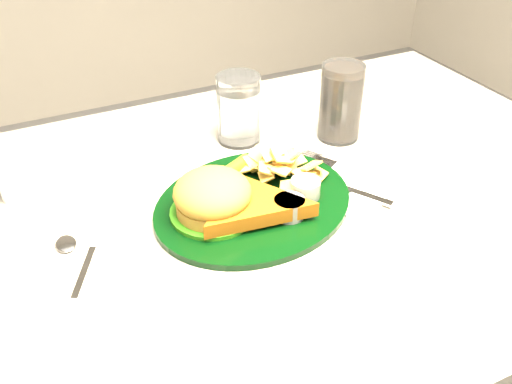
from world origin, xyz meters
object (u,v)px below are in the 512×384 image
cola_glass (341,102)px  fork_napkin (346,187)px  table (264,360)px  water_glass (239,109)px  dinner_plate (254,187)px

cola_glass → fork_napkin: 0.18m
table → water_glass: (0.04, 0.19, 0.44)m
dinner_plate → cola_glass: 0.26m
cola_glass → fork_napkin: bearing=-118.2°
dinner_plate → fork_napkin: size_ratio=1.75×
table → cola_glass: size_ratio=8.81×
water_glass → cola_glass: bearing=-22.5°
dinner_plate → water_glass: size_ratio=2.61×
table → cola_glass: bearing=30.2°
water_glass → table: bearing=-102.0°
water_glass → cola_glass: (0.16, -0.07, 0.01)m
table → fork_napkin: fork_napkin is taller
dinner_plate → cola_glass: bearing=10.9°
dinner_plate → fork_napkin: (0.15, -0.03, -0.03)m
table → cola_glass: 0.50m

